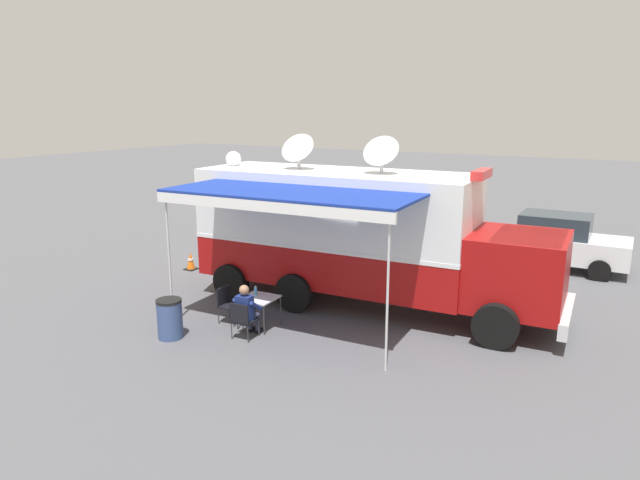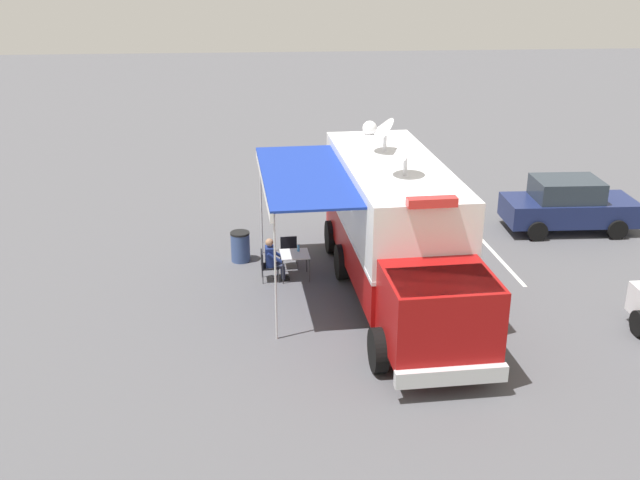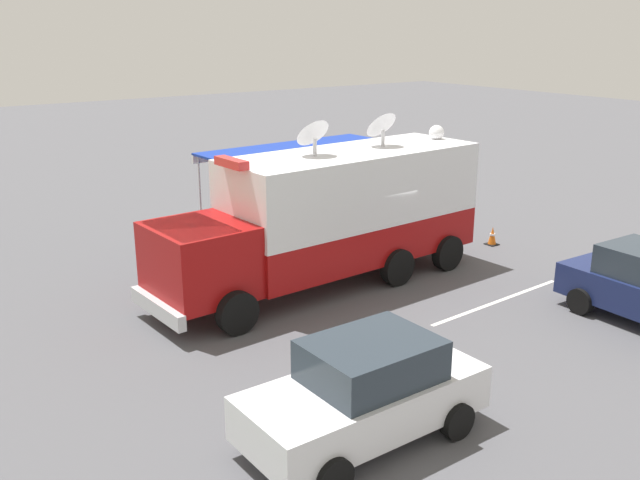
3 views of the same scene
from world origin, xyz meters
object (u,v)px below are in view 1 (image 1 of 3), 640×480
object	(u,v)px
folding_chair_at_table	(242,318)
car_far_corner	(331,216)
command_truck	(361,233)
trash_bin	(170,319)
folding_chair_beside_table	(228,302)
traffic_cone	(191,261)
folding_table	(259,300)
car_behind_truck	(557,241)
water_bottle	(256,291)
seated_responder	(247,309)

from	to	relation	value
folding_chair_at_table	car_far_corner	distance (m)	10.45
command_truck	trash_bin	xyz separation A→B (m)	(4.15, -2.73, -1.49)
car_far_corner	folding_chair_beside_table	bearing A→B (deg)	13.81
traffic_cone	trash_bin	bearing A→B (deg)	38.16
folding_table	folding_chair_at_table	xyz separation A→B (m)	(0.80, 0.13, -0.16)
folding_table	folding_chair_at_table	world-z (taller)	folding_chair_at_table
traffic_cone	car_far_corner	distance (m)	6.53
folding_chair_at_table	trash_bin	bearing A→B (deg)	-62.94
folding_chair_at_table	trash_bin	xyz separation A→B (m)	(0.75, -1.47, -0.06)
car_behind_truck	folding_chair_at_table	bearing A→B (deg)	-27.89
water_bottle	traffic_cone	size ratio (longest dim) A/B	0.39
command_truck	folding_chair_beside_table	bearing A→B (deg)	-39.32
trash_bin	traffic_cone	xyz separation A→B (m)	(-4.40, -3.46, -0.18)
command_truck	folding_table	bearing A→B (deg)	-27.99
folding_chair_beside_table	trash_bin	world-z (taller)	trash_bin
command_truck	traffic_cone	bearing A→B (deg)	-92.30
command_truck	car_behind_truck	bearing A→B (deg)	148.45
water_bottle	seated_responder	xyz separation A→B (m)	(0.73, 0.29, -0.18)
folding_chair_beside_table	command_truck	bearing A→B (deg)	140.68
folding_chair_at_table	car_behind_truck	distance (m)	11.11
folding_chair_beside_table	folding_table	bearing A→B (deg)	98.34
car_behind_truck	car_far_corner	xyz separation A→B (m)	(-0.11, -8.44, 0.00)
command_truck	folding_chair_beside_table	distance (m)	3.80
car_behind_truck	car_far_corner	distance (m)	8.44
folding_chair_at_table	car_far_corner	world-z (taller)	car_far_corner
water_bottle	car_behind_truck	world-z (taller)	car_behind_truck
folding_chair_beside_table	car_far_corner	distance (m)	9.53
car_behind_truck	command_truck	bearing A→B (deg)	-31.55
trash_bin	car_behind_truck	world-z (taller)	car_behind_truck
seated_responder	traffic_cone	distance (m)	6.03
trash_bin	command_truck	bearing A→B (deg)	146.68
seated_responder	folding_table	bearing A→B (deg)	-169.26
folding_chair_beside_table	trash_bin	size ratio (longest dim) A/B	0.96
water_bottle	car_far_corner	xyz separation A→B (m)	(-9.01, -2.95, 0.05)
traffic_cone	car_far_corner	xyz separation A→B (m)	(-6.28, 1.68, 0.60)
seated_responder	car_far_corner	size ratio (longest dim) A/B	0.29
car_behind_truck	water_bottle	bearing A→B (deg)	-31.70
folding_chair_at_table	folding_chair_beside_table	world-z (taller)	same
traffic_cone	car_behind_truck	xyz separation A→B (m)	(-6.17, 10.13, 0.60)
folding_chair_at_table	folding_table	bearing A→B (deg)	-171.04
folding_chair_beside_table	folding_chair_at_table	bearing A→B (deg)	55.32
command_truck	traffic_cone	size ratio (longest dim) A/B	16.56
folding_chair_at_table	traffic_cone	distance (m)	6.14
folding_table	folding_chair_at_table	bearing A→B (deg)	8.96
command_truck	folding_chair_at_table	distance (m)	3.90
command_truck	folding_table	world-z (taller)	command_truck
trash_bin	car_far_corner	xyz separation A→B (m)	(-10.68, -1.77, 0.42)
command_truck	trash_bin	world-z (taller)	command_truck
trash_bin	seated_responder	bearing A→B (deg)	122.75
folding_table	folding_chair_at_table	distance (m)	0.83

